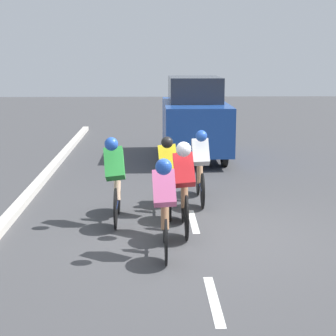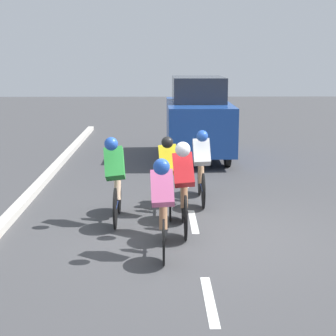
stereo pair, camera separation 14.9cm
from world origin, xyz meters
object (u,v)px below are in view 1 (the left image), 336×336
object	(u,v)px
cyclist_red	(184,184)
support_car	(195,118)
cyclist_pink	(164,203)
cyclist_white	(200,164)
cyclist_yellow	(168,173)
cyclist_green	(115,177)

from	to	relation	value
cyclist_red	support_car	bearing A→B (deg)	-95.90
cyclist_pink	support_car	bearing A→B (deg)	-97.64
cyclist_red	support_car	world-z (taller)	support_car
cyclist_white	cyclist_red	size ratio (longest dim) A/B	1.02
cyclist_yellow	cyclist_green	distance (m)	1.05
support_car	cyclist_pink	bearing A→B (deg)	82.36
cyclist_yellow	cyclist_white	world-z (taller)	cyclist_white
cyclist_white	support_car	bearing A→B (deg)	-93.13
cyclist_pink	cyclist_red	distance (m)	1.11
cyclist_yellow	cyclist_white	size ratio (longest dim) A/B	0.99
cyclist_green	cyclist_red	size ratio (longest dim) A/B	0.98
cyclist_white	support_car	distance (m)	4.83
cyclist_red	support_car	xyz separation A→B (m)	(-0.69, -6.67, 0.31)
cyclist_pink	cyclist_white	distance (m)	3.01
cyclist_white	cyclist_red	distance (m)	1.91
cyclist_pink	cyclist_red	world-z (taller)	cyclist_red
cyclist_green	support_car	distance (m)	6.37
cyclist_pink	cyclist_green	bearing A→B (deg)	-63.85
cyclist_pink	support_car	distance (m)	7.79
cyclist_red	cyclist_green	bearing A→B (deg)	-26.75
cyclist_green	support_car	world-z (taller)	support_car
cyclist_pink	cyclist_yellow	world-z (taller)	cyclist_pink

